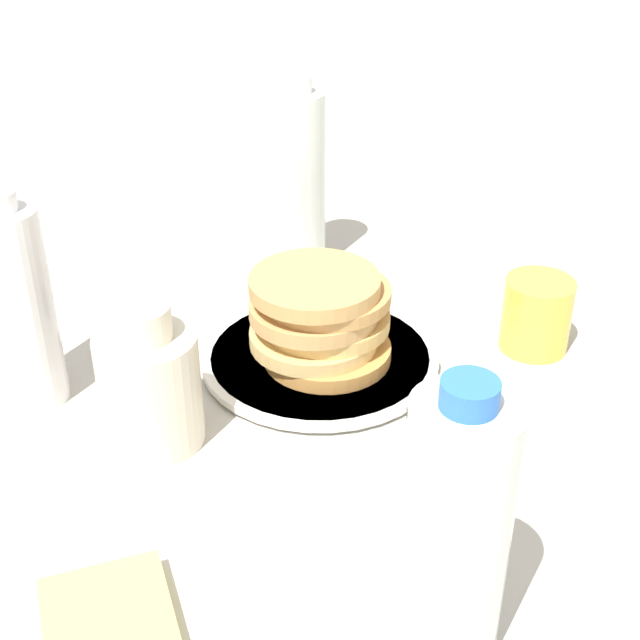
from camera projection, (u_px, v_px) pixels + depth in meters
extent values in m
plane|color=#BCB7AD|center=(329.00, 377.00, 0.93)|extent=(4.00, 4.00, 0.00)
cylinder|color=silver|center=(320.00, 359.00, 0.95)|extent=(0.23, 0.23, 0.01)
cylinder|color=silver|center=(320.00, 357.00, 0.94)|extent=(0.25, 0.25, 0.01)
cylinder|color=#D09047|center=(326.00, 351.00, 0.93)|extent=(0.13, 0.13, 0.02)
cylinder|color=tan|center=(314.00, 336.00, 0.93)|extent=(0.13, 0.13, 0.02)
cylinder|color=#E5B566|center=(322.00, 319.00, 0.93)|extent=(0.13, 0.13, 0.02)
cylinder|color=tan|center=(314.00, 309.00, 0.91)|extent=(0.13, 0.13, 0.02)
cylinder|color=tan|center=(325.00, 294.00, 0.91)|extent=(0.13, 0.13, 0.01)
cylinder|color=tan|center=(315.00, 284.00, 0.90)|extent=(0.13, 0.13, 0.02)
cylinder|color=yellow|center=(537.00, 315.00, 0.96)|extent=(0.07, 0.07, 0.08)
cylinder|color=beige|center=(150.00, 389.00, 0.81)|extent=(0.09, 0.09, 0.11)
cylinder|color=beige|center=(142.00, 322.00, 0.77)|extent=(0.05, 0.05, 0.03)
cylinder|color=silver|center=(455.00, 536.00, 0.59)|extent=(0.07, 0.07, 0.21)
cylinder|color=blue|center=(470.00, 394.00, 0.53)|extent=(0.04, 0.04, 0.02)
cylinder|color=silver|center=(299.00, 182.00, 1.09)|extent=(0.07, 0.07, 0.22)
cylinder|color=white|center=(298.00, 85.00, 1.03)|extent=(0.03, 0.03, 0.02)
cylinder|color=white|center=(20.00, 309.00, 0.84)|extent=(0.06, 0.06, 0.20)
cube|color=#E5D166|center=(111.00, 632.00, 0.64)|extent=(0.14, 0.12, 0.02)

